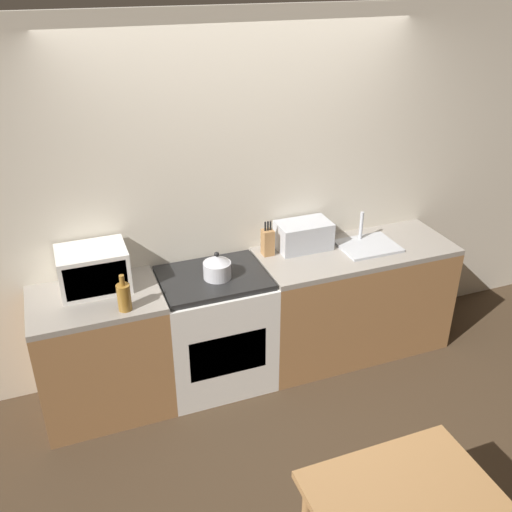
{
  "coord_description": "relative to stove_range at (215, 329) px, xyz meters",
  "views": [
    {
      "loc": [
        -1.27,
        -2.72,
        2.86
      ],
      "look_at": [
        -0.05,
        0.5,
        1.05
      ],
      "focal_mm": 40.0,
      "sensor_mm": 36.0,
      "label": 1
    }
  ],
  "objects": [
    {
      "name": "knife_block",
      "position": [
        0.47,
        0.16,
        0.56
      ],
      "size": [
        0.08,
        0.08,
        0.27
      ],
      "color": "#9E7042",
      "rests_on": "counter_right_run"
    },
    {
      "name": "microwave",
      "position": [
        -0.78,
        0.12,
        0.6
      ],
      "size": [
        0.45,
        0.34,
        0.29
      ],
      "color": "silver",
      "rests_on": "counter_left_run"
    },
    {
      "name": "dining_table",
      "position": [
        0.31,
        -1.9,
        0.17
      ],
      "size": [
        0.84,
        0.58,
        0.73
      ],
      "color": "#9E7042",
      "rests_on": "ground_plane"
    },
    {
      "name": "kettle",
      "position": [
        0.02,
        -0.03,
        0.54
      ],
      "size": [
        0.19,
        0.19,
        0.2
      ],
      "color": "#B7B7BC",
      "rests_on": "stove_range"
    },
    {
      "name": "sink_basin",
      "position": [
        1.23,
        0.01,
        0.47
      ],
      "size": [
        0.43,
        0.35,
        0.24
      ],
      "color": "#ADAFB5",
      "rests_on": "counter_right_run"
    },
    {
      "name": "counter_left_run",
      "position": [
        -0.81,
        0.0,
        0.0
      ],
      "size": [
        0.85,
        0.62,
        0.9
      ],
      "color": "olive",
      "rests_on": "ground_plane"
    },
    {
      "name": "bottle",
      "position": [
        -0.64,
        -0.21,
        0.55
      ],
      "size": [
        0.09,
        0.09,
        0.25
      ],
      "color": "olive",
      "rests_on": "counter_left_run"
    },
    {
      "name": "ground_plane",
      "position": [
        0.33,
        -0.6,
        -0.45
      ],
      "size": [
        16.0,
        16.0,
        0.0
      ],
      "primitive_type": "plane",
      "color": "#3D2D1E"
    },
    {
      "name": "stove_range",
      "position": [
        0.0,
        0.0,
        0.0
      ],
      "size": [
        0.76,
        0.62,
        0.9
      ],
      "color": "silver",
      "rests_on": "ground_plane"
    },
    {
      "name": "wall_back",
      "position": [
        0.33,
        0.34,
        0.85
      ],
      "size": [
        10.0,
        0.06,
        2.6
      ],
      "color": "beige",
      "rests_on": "ground_plane"
    },
    {
      "name": "counter_right_run",
      "position": [
        1.14,
        0.0,
        0.0
      ],
      "size": [
        1.51,
        0.62,
        0.9
      ],
      "color": "olive",
      "rests_on": "ground_plane"
    },
    {
      "name": "toaster_oven",
      "position": [
        0.77,
        0.17,
        0.56
      ],
      "size": [
        0.4,
        0.25,
        0.21
      ],
      "color": "#ADAFB5",
      "rests_on": "counter_right_run"
    }
  ]
}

